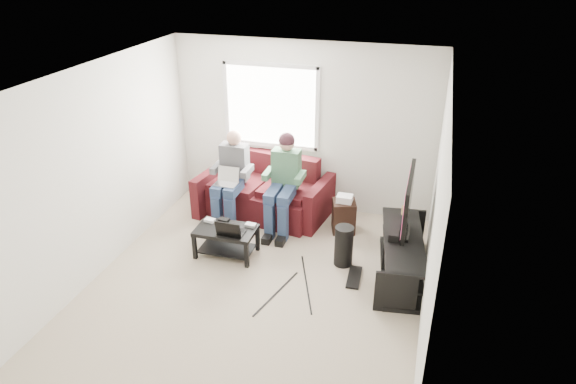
{
  "coord_description": "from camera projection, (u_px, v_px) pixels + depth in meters",
  "views": [
    {
      "loc": [
        1.84,
        -4.89,
        3.86
      ],
      "look_at": [
        0.24,
        0.6,
        1.03
      ],
      "focal_mm": 32.0,
      "sensor_mm": 36.0,
      "label": 1
    }
  ],
  "objects": [
    {
      "name": "drink_cup",
      "position": [
        404.0,
        210.0,
        6.88
      ],
      "size": [
        0.08,
        0.08,
        0.12
      ],
      "primitive_type": "cylinder",
      "color": "#AF834B",
      "rests_on": "tv_stand"
    },
    {
      "name": "person_right",
      "position": [
        284.0,
        176.0,
        7.31
      ],
      "size": [
        0.4,
        0.71,
        1.42
      ],
      "color": "navy",
      "rests_on": "sofa"
    },
    {
      "name": "laptop_silver",
      "position": [
        226.0,
        180.0,
        7.37
      ],
      "size": [
        0.37,
        0.29,
        0.24
      ],
      "primitive_type": null,
      "rotation": [
        0.0,
        0.0,
        -0.25
      ],
      "color": "silver",
      "rests_on": "person_left"
    },
    {
      "name": "console_white",
      "position": [
        399.0,
        271.0,
        6.11
      ],
      "size": [
        0.3,
        0.22,
        0.06
      ],
      "primitive_type": "cube",
      "color": "silver",
      "rests_on": "tv_stand"
    },
    {
      "name": "tv",
      "position": [
        408.0,
        202.0,
        6.24
      ],
      "size": [
        0.12,
        1.1,
        0.81
      ],
      "color": "black",
      "rests_on": "tv_stand"
    },
    {
      "name": "sofa",
      "position": [
        265.0,
        194.0,
        7.91
      ],
      "size": [
        2.05,
        1.14,
        0.9
      ],
      "color": "#451116",
      "rests_on": "floor"
    },
    {
      "name": "window",
      "position": [
        271.0,
        106.0,
        7.72
      ],
      "size": [
        1.48,
        0.04,
        1.28
      ],
      "color": "white",
      "rests_on": "wall_back"
    },
    {
      "name": "person_left",
      "position": [
        231.0,
        174.0,
        7.52
      ],
      "size": [
        0.4,
        0.7,
        1.37
      ],
      "color": "navy",
      "rests_on": "sofa"
    },
    {
      "name": "console_black",
      "position": [
        402.0,
        255.0,
        6.4
      ],
      "size": [
        0.38,
        0.3,
        0.07
      ],
      "primitive_type": "cube",
      "color": "black",
      "rests_on": "tv_stand"
    },
    {
      "name": "controller_c",
      "position": [
        251.0,
        225.0,
        6.87
      ],
      "size": [
        0.15,
        0.1,
        0.04
      ],
      "primitive_type": "cube",
      "rotation": [
        0.0,
        0.0,
        -0.1
      ],
      "color": "gray",
      "rests_on": "coffee_table"
    },
    {
      "name": "soundbar",
      "position": [
        395.0,
        229.0,
        6.45
      ],
      "size": [
        0.12,
        0.5,
        0.1
      ],
      "primitive_type": "cube",
      "color": "black",
      "rests_on": "tv_stand"
    },
    {
      "name": "wall_back",
      "position": [
        303.0,
        128.0,
        7.74
      ],
      "size": [
        4.5,
        0.0,
        4.5
      ],
      "primitive_type": "plane",
      "rotation": [
        1.57,
        0.0,
        0.0
      ],
      "color": "silver",
      "rests_on": "floor"
    },
    {
      "name": "wall_left",
      "position": [
        99.0,
        171.0,
        6.3
      ],
      "size": [
        0.0,
        4.5,
        4.5
      ],
      "primitive_type": "plane",
      "rotation": [
        1.57,
        0.0,
        1.57
      ],
      "color": "silver",
      "rests_on": "floor"
    },
    {
      "name": "controller_b",
      "position": [
        224.0,
        220.0,
        6.99
      ],
      "size": [
        0.15,
        0.1,
        0.04
      ],
      "primitive_type": "cube",
      "rotation": [
        0.0,
        0.0,
        -0.1
      ],
      "color": "black",
      "rests_on": "coffee_table"
    },
    {
      "name": "tv_stand",
      "position": [
        401.0,
        258.0,
        6.48
      ],
      "size": [
        0.7,
        1.66,
        0.53
      ],
      "color": "black",
      "rests_on": "floor"
    },
    {
      "name": "coffee_table",
      "position": [
        226.0,
        236.0,
        6.87
      ],
      "size": [
        0.8,
        0.5,
        0.4
      ],
      "color": "black",
      "rests_on": "floor"
    },
    {
      "name": "laptop_black",
      "position": [
        231.0,
        225.0,
        6.67
      ],
      "size": [
        0.35,
        0.25,
        0.24
      ],
      "primitive_type": null,
      "rotation": [
        0.0,
        0.0,
        -0.04
      ],
      "color": "black",
      "rests_on": "coffee_table"
    },
    {
      "name": "controller_a",
      "position": [
        210.0,
        220.0,
        6.99
      ],
      "size": [
        0.15,
        0.11,
        0.04
      ],
      "primitive_type": "cube",
      "rotation": [
        0.0,
        0.0,
        -0.12
      ],
      "color": "silver",
      "rests_on": "coffee_table"
    },
    {
      "name": "wall_right",
      "position": [
        435.0,
        215.0,
        5.3
      ],
      "size": [
        0.0,
        4.5,
        4.5
      ],
      "primitive_type": "plane",
      "rotation": [
        1.57,
        0.0,
        -1.57
      ],
      "color": "silver",
      "rests_on": "floor"
    },
    {
      "name": "wall_front",
      "position": [
        151.0,
        317.0,
        3.87
      ],
      "size": [
        4.5,
        0.0,
        4.5
      ],
      "primitive_type": "plane",
      "rotation": [
        -1.57,
        0.0,
        0.0
      ],
      "color": "silver",
      "rests_on": "floor"
    },
    {
      "name": "floor",
      "position": [
        256.0,
        285.0,
        6.38
      ],
      "size": [
        4.5,
        4.5,
        0.0
      ],
      "primitive_type": "plane",
      "color": "#BAAB91",
      "rests_on": "ground"
    },
    {
      "name": "end_table",
      "position": [
        344.0,
        215.0,
        7.45
      ],
      "size": [
        0.32,
        0.32,
        0.58
      ],
      "color": "black",
      "rests_on": "floor"
    },
    {
      "name": "subwoofer",
      "position": [
        344.0,
        246.0,
        6.67
      ],
      "size": [
        0.24,
        0.24,
        0.55
      ],
      "primitive_type": "cylinder",
      "color": "black",
      "rests_on": "floor"
    },
    {
      "name": "keyboard_floor",
      "position": [
        354.0,
        277.0,
        6.5
      ],
      "size": [
        0.18,
        0.49,
        0.03
      ],
      "primitive_type": "cube",
      "rotation": [
        0.0,
        0.0,
        0.05
      ],
      "color": "black",
      "rests_on": "floor"
    },
    {
      "name": "console_grey",
      "position": [
        404.0,
        240.0,
        6.7
      ],
      "size": [
        0.34,
        0.26,
        0.08
      ],
      "primitive_type": "cube",
      "color": "gray",
      "rests_on": "tv_stand"
    },
    {
      "name": "ceiling",
      "position": [
        249.0,
        77.0,
        5.23
      ],
      "size": [
        4.5,
        4.5,
        0.0
      ],
      "primitive_type": "plane",
      "rotation": [
        3.14,
        0.0,
        0.0
      ],
      "color": "white",
      "rests_on": "wall_back"
    }
  ]
}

